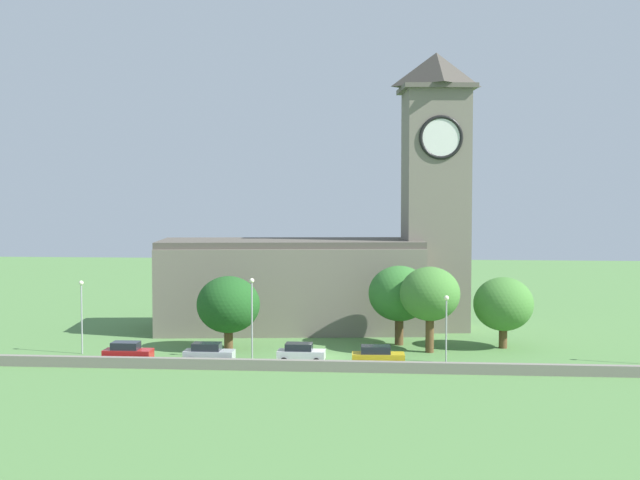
{
  "coord_description": "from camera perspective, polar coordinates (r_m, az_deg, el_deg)",
  "views": [
    {
      "loc": [
        6.4,
        -77.1,
        15.09
      ],
      "look_at": [
        -0.74,
        5.88,
        10.42
      ],
      "focal_mm": 48.11,
      "sensor_mm": 36.0,
      "label": 1
    }
  ],
  "objects": [
    {
      "name": "ground_plane",
      "position": [
        93.55,
        0.94,
        -6.07
      ],
      "size": [
        200.0,
        200.0,
        0.0
      ],
      "primitive_type": "plane",
      "color": "#517F42"
    },
    {
      "name": "church",
      "position": [
        93.94,
        1.04,
        -1.02
      ],
      "size": [
        34.85,
        14.51,
        30.23
      ],
      "color": "slate",
      "rests_on": "ground"
    },
    {
      "name": "tree_riverside_east",
      "position": [
        82.5,
        -6.12,
        -4.3
      ],
      "size": [
        6.05,
        6.05,
        7.07
      ],
      "color": "brown",
      "rests_on": "ground"
    },
    {
      "name": "tree_by_tower",
      "position": [
        84.72,
        12.1,
        -4.2
      ],
      "size": [
        5.77,
        5.77,
        6.89
      ],
      "color": "brown",
      "rests_on": "ground"
    },
    {
      "name": "streetlamp_central",
      "position": [
        76.71,
        8.4,
        -5.07
      ],
      "size": [
        0.44,
        0.44,
        5.97
      ],
      "color": "#9EA0A5",
      "rests_on": "ground"
    },
    {
      "name": "car_white",
      "position": [
        76.32,
        -1.29,
        -7.52
      ],
      "size": [
        4.2,
        2.19,
        1.75
      ],
      "color": "silver",
      "rests_on": "ground"
    },
    {
      "name": "car_red",
      "position": [
        78.33,
        -12.68,
        -7.29
      ],
      "size": [
        4.24,
        2.15,
        1.84
      ],
      "color": "red",
      "rests_on": "ground"
    },
    {
      "name": "quay_barrier",
      "position": [
        72.91,
        -0.22,
        -8.36
      ],
      "size": [
        57.25,
        0.7,
        0.92
      ],
      "primitive_type": "cube",
      "color": "gray",
      "rests_on": "ground"
    },
    {
      "name": "streetlamp_west_end",
      "position": [
        82.93,
        -15.58,
        -4.18
      ],
      "size": [
        0.44,
        0.44,
        6.87
      ],
      "color": "#9EA0A5",
      "rests_on": "ground"
    },
    {
      "name": "tree_riverside_west",
      "position": [
        84.85,
        5.3,
        -3.58
      ],
      "size": [
        6.08,
        6.08,
        7.85
      ],
      "color": "brown",
      "rests_on": "ground"
    },
    {
      "name": "car_yellow",
      "position": [
        75.02,
        3.85,
        -7.7
      ],
      "size": [
        4.61,
        2.33,
        1.79
      ],
      "color": "gold",
      "rests_on": "ground"
    },
    {
      "name": "tree_churchyard",
      "position": [
        81.15,
        7.33,
        -3.6
      ],
      "size": [
        5.66,
        5.66,
        8.09
      ],
      "color": "brown",
      "rests_on": "ground"
    },
    {
      "name": "streetlamp_west_mid",
      "position": [
        77.18,
        -4.55,
        -4.39
      ],
      "size": [
        0.44,
        0.44,
        7.39
      ],
      "color": "#9EA0A5",
      "rests_on": "ground"
    },
    {
      "name": "car_silver",
      "position": [
        76.69,
        -7.42,
        -7.46
      ],
      "size": [
        4.39,
        2.15,
        1.82
      ],
      "color": "silver",
      "rests_on": "ground"
    }
  ]
}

